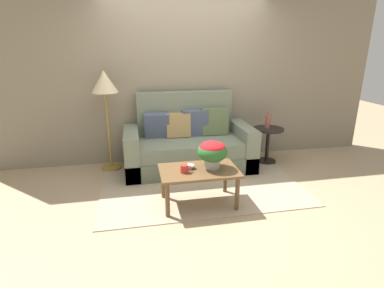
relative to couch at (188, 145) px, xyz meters
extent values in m
plane|color=tan|center=(0.04, -0.87, -0.35)|extent=(14.00, 14.00, 0.00)
cube|color=gray|center=(0.04, 0.48, 1.04)|extent=(6.40, 0.12, 2.78)
cube|color=tan|center=(0.04, -0.69, -0.35)|extent=(2.63, 1.70, 0.01)
cube|color=#626B59|center=(0.00, -0.08, -0.22)|extent=(1.91, 0.90, 0.26)
cube|color=slate|center=(0.00, -0.10, 0.01)|extent=(1.49, 0.81, 0.21)
cube|color=slate|center=(0.00, 0.29, 0.33)|extent=(1.49, 0.16, 0.90)
cube|color=slate|center=(-0.85, -0.08, -0.03)|extent=(0.21, 0.90, 0.65)
cube|color=slate|center=(0.85, -0.08, -0.03)|extent=(0.21, 0.90, 0.65)
cube|color=#4C5670|center=(0.13, 0.14, 0.31)|extent=(0.40, 0.16, 0.40)
cube|color=#4C5670|center=(-0.46, 0.13, 0.30)|extent=(0.38, 0.21, 0.38)
cube|color=#607047|center=(0.45, 0.14, 0.33)|extent=(0.42, 0.21, 0.43)
cube|color=tan|center=(-0.14, 0.13, 0.30)|extent=(0.37, 0.21, 0.38)
cylinder|color=brown|center=(-0.49, -1.40, -0.14)|extent=(0.05, 0.05, 0.41)
cylinder|color=brown|center=(0.31, -1.40, -0.14)|extent=(0.05, 0.05, 0.41)
cylinder|color=brown|center=(-0.49, -0.94, -0.14)|extent=(0.05, 0.05, 0.41)
cylinder|color=brown|center=(0.31, -0.94, -0.14)|extent=(0.05, 0.05, 0.41)
cube|color=brown|center=(-0.09, -1.17, 0.08)|extent=(0.91, 0.57, 0.03)
cylinder|color=black|center=(1.29, -0.04, -0.34)|extent=(0.31, 0.31, 0.03)
cylinder|color=black|center=(1.29, -0.04, -0.07)|extent=(0.06, 0.06, 0.51)
cylinder|color=black|center=(1.29, -0.04, 0.20)|extent=(0.47, 0.47, 0.03)
cylinder|color=olive|center=(-1.18, 0.16, -0.34)|extent=(0.31, 0.31, 0.03)
cylinder|color=olive|center=(-1.18, 0.16, 0.25)|extent=(0.03, 0.03, 1.14)
cone|color=beige|center=(-1.18, 0.16, 0.98)|extent=(0.38, 0.38, 0.31)
cylinder|color=#B7B2A8|center=(0.07, -1.15, 0.15)|extent=(0.18, 0.18, 0.12)
ellipsoid|color=#286028|center=(0.07, -1.15, 0.29)|extent=(0.35, 0.35, 0.23)
ellipsoid|color=red|center=(0.07, -1.15, 0.35)|extent=(0.30, 0.30, 0.13)
cylinder|color=red|center=(-0.27, -1.22, 0.14)|extent=(0.09, 0.09, 0.09)
torus|color=red|center=(-0.22, -1.22, 0.14)|extent=(0.06, 0.01, 0.06)
cylinder|color=silver|center=(-0.18, -1.12, 0.10)|extent=(0.05, 0.05, 0.02)
ellipsoid|color=silver|center=(-0.18, -1.12, 0.13)|extent=(0.11, 0.11, 0.05)
cylinder|color=#934C42|center=(1.28, -0.02, 0.32)|extent=(0.09, 0.09, 0.20)
cylinder|color=#934C42|center=(1.28, -0.02, 0.45)|extent=(0.04, 0.04, 0.07)
camera|label=1|loc=(-0.80, -4.30, 1.45)|focal=28.10mm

